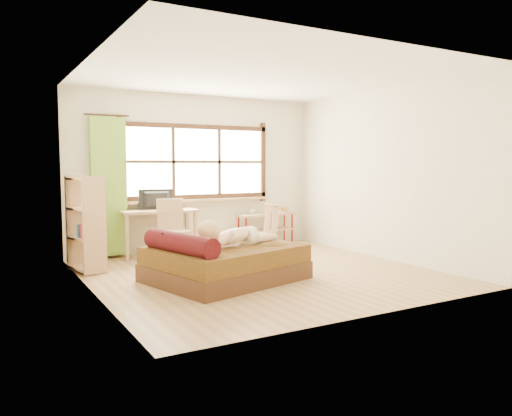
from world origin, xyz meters
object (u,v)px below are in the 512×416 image
woman (237,225)px  bookshelf (86,224)px  chair (172,226)px  bed (223,262)px  kitten (170,241)px  pipe_shelf (267,222)px  desk (158,216)px

woman → bookshelf: (-1.62, 1.47, -0.04)m
chair → bed: bearing=-85.2°
kitten → bed: bearing=-23.6°
chair → pipe_shelf: bearing=16.5°
bookshelf → chair: bearing=-1.0°
desk → chair: (0.10, -0.36, -0.13)m
desk → bookshelf: (-1.27, -0.67, 0.02)m
desk → bookshelf: bearing=-149.3°
chair → desk: bearing=109.3°
bed → chair: bearing=77.4°
chair → woman: bearing=-79.1°
woman → kitten: bearing=156.0°
desk → chair: 0.40m
woman → pipe_shelf: size_ratio=1.04×
kitten → desk: bearing=61.1°
bed → chair: 1.76m
woman → bookshelf: size_ratio=0.95×
woman → desk: size_ratio=1.01×
chair → pipe_shelf: size_ratio=0.79×
kitten → pipe_shelf: (2.66, 2.11, -0.13)m
desk → bookshelf: size_ratio=0.94×
bed → chair: size_ratio=2.20×
bed → woman: (0.19, -0.04, 0.48)m
woman → kitten: size_ratio=4.67×
woman → pipe_shelf: 2.90m
kitten → chair: 1.74m
kitten → chair: chair is taller
chair → kitten: bearing=-107.9°
bed → pipe_shelf: bearing=34.0°
pipe_shelf → chair: bearing=-173.9°
kitten → woman: bearing=-24.0°
desk → pipe_shelf: 2.16m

